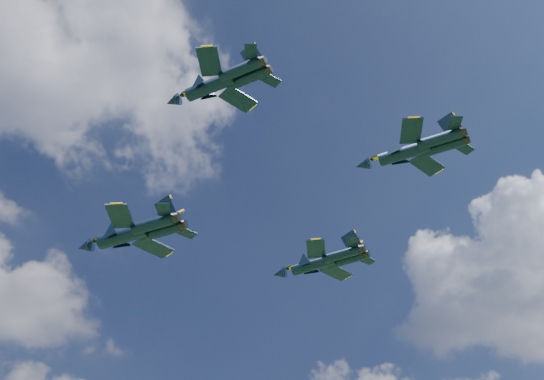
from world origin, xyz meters
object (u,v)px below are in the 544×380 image
Objects in this scene: jet_right at (311,265)px; jet_slot at (400,153)px; jet_left at (207,87)px; jet_lead at (120,236)px.

jet_right reaches higher than jet_slot.
jet_left is at bearing 140.72° from jet_slot.
jet_left reaches higher than jet_lead.
jet_left is 38.33m from jet_right.
jet_left is (0.86, -30.47, 1.10)m from jet_lead.
jet_lead is 1.31× the size of jet_left.
jet_slot is at bearing -131.31° from jet_right.
jet_slot is (-2.42, -27.24, -0.28)m from jet_right.
jet_slot is (25.85, -30.92, 0.83)m from jet_lead.
jet_right is 1.12× the size of jet_slot.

